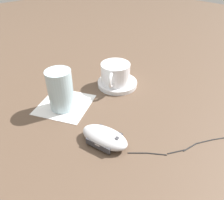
{
  "coord_description": "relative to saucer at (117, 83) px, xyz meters",
  "views": [
    {
      "loc": [
        -0.33,
        -0.39,
        0.37
      ],
      "look_at": [
        0.01,
        -0.05,
        0.03
      ],
      "focal_mm": 35.0,
      "sensor_mm": 36.0,
      "label": 1
    }
  ],
  "objects": [
    {
      "name": "drinking_glass",
      "position": [
        -0.19,
        0.02,
        0.05
      ],
      "size": [
        0.07,
        0.07,
        0.11
      ],
      "primitive_type": "cylinder",
      "color": "silver",
      "rests_on": "napkin_under_glass"
    },
    {
      "name": "coffee_cup",
      "position": [
        -0.01,
        0.0,
        0.04
      ],
      "size": [
        0.11,
        0.09,
        0.06
      ],
      "color": "white",
      "rests_on": "saucer"
    },
    {
      "name": "ground_plane",
      "position": [
        -0.1,
        -0.03,
        -0.01
      ],
      "size": [
        3.0,
        3.0,
        0.0
      ],
      "primitive_type": "plane",
      "color": "brown"
    },
    {
      "name": "napkin_under_glass",
      "position": [
        -0.18,
        0.03,
        -0.01
      ],
      "size": [
        0.19,
        0.19,
        0.0
      ],
      "primitive_type": "cube",
      "rotation": [
        0.0,
        0.0,
        0.5
      ],
      "color": "white",
      "rests_on": "ground"
    },
    {
      "name": "computer_mouse",
      "position": [
        -0.2,
        -0.16,
        0.01
      ],
      "size": [
        0.09,
        0.13,
        0.03
      ],
      "color": "silver",
      "rests_on": "ground"
    },
    {
      "name": "saucer",
      "position": [
        0.0,
        0.0,
        0.0
      ],
      "size": [
        0.13,
        0.13,
        0.01
      ],
      "primitive_type": "cylinder",
      "color": "white",
      "rests_on": "ground"
    },
    {
      "name": "mouse_cable",
      "position": [
        -0.05,
        -0.3,
        -0.01
      ],
      "size": [
        0.29,
        0.13,
        0.0
      ],
      "color": "black",
      "rests_on": "ground"
    }
  ]
}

